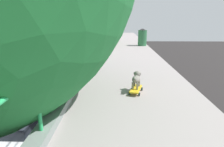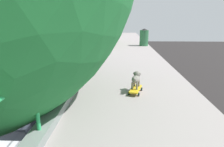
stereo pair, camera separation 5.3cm
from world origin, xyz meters
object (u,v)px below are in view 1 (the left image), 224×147
(car_white_fifth, at_px, (22,131))
(city_bus, at_px, (33,68))
(toy_skateboard, at_px, (136,89))
(small_dog, at_px, (136,78))
(litter_bin, at_px, (142,37))

(car_white_fifth, xyz_separation_m, city_bus, (-3.49, 9.94, 1.11))
(city_bus, distance_m, toy_skateboard, 18.89)
(city_bus, height_order, toy_skateboard, toy_skateboard)
(small_dog, bearing_deg, litter_bin, 82.02)
(toy_skateboard, bearing_deg, car_white_fifth, 132.62)
(small_dog, bearing_deg, toy_skateboard, -96.69)
(car_white_fifth, relative_size, city_bus, 0.39)
(toy_skateboard, bearing_deg, small_dog, 83.31)
(car_white_fifth, bearing_deg, toy_skateboard, -47.38)
(car_white_fifth, height_order, small_dog, small_dog)
(car_white_fifth, height_order, toy_skateboard, toy_skateboard)
(toy_skateboard, height_order, small_dog, small_dog)
(toy_skateboard, distance_m, litter_bin, 6.47)
(city_bus, xyz_separation_m, toy_skateboard, (9.15, -16.09, 3.77))
(car_white_fifth, distance_m, toy_skateboard, 9.68)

